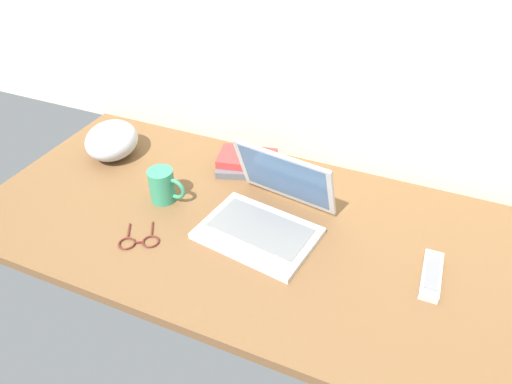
% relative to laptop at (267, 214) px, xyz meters
% --- Properties ---
extents(desk, '(1.60, 0.76, 0.03)m').
position_rel_laptop_xyz_m(desk, '(-0.05, -0.01, -0.06)').
color(desk, brown).
rests_on(desk, ground).
extents(laptop, '(0.35, 0.34, 0.21)m').
position_rel_laptop_xyz_m(laptop, '(0.00, 0.00, 0.00)').
color(laptop, silver).
rests_on(laptop, desk).
extents(coffee_mug, '(0.12, 0.08, 0.10)m').
position_rel_laptop_xyz_m(coffee_mug, '(-0.33, -0.01, 0.01)').
color(coffee_mug, '#338C66').
rests_on(coffee_mug, desk).
extents(remote_control_near, '(0.05, 0.16, 0.02)m').
position_rel_laptop_xyz_m(remote_control_near, '(0.45, -0.02, -0.03)').
color(remote_control_near, '#B7B7B7').
rests_on(remote_control_near, desk).
extents(eyeglasses, '(0.13, 0.14, 0.01)m').
position_rel_laptop_xyz_m(eyeglasses, '(-0.29, -0.20, -0.04)').
color(eyeglasses, '#591E19').
rests_on(eyeglasses, desk).
extents(book_stack, '(0.23, 0.20, 0.05)m').
position_rel_laptop_xyz_m(book_stack, '(-0.17, 0.24, -0.02)').
color(book_stack, '#595960').
rests_on(book_stack, desk).
extents(cushion, '(0.22, 0.24, 0.12)m').
position_rel_laptop_xyz_m(cushion, '(-0.63, 0.13, 0.01)').
color(cushion, '#B2B7C1').
rests_on(cushion, desk).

